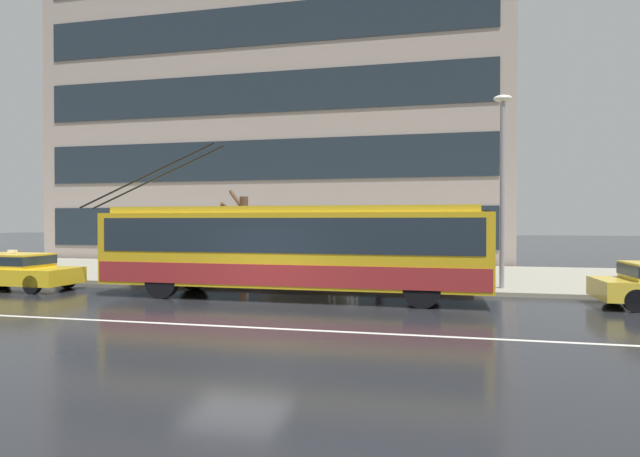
% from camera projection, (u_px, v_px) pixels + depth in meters
% --- Properties ---
extents(ground_plane, '(160.00, 160.00, 0.00)m').
position_uv_depth(ground_plane, '(237.00, 316.00, 13.00)').
color(ground_plane, black).
extents(sidewalk_slab, '(80.00, 10.00, 0.14)m').
position_uv_depth(sidewalk_slab, '(322.00, 274.00, 22.77)').
color(sidewalk_slab, gray).
rests_on(sidewalk_slab, ground_plane).
extents(lane_centre_line, '(72.00, 0.14, 0.01)m').
position_uv_depth(lane_centre_line, '(217.00, 326.00, 11.83)').
color(lane_centre_line, silver).
rests_on(lane_centre_line, ground_plane).
extents(trolleybus, '(13.42, 2.59, 4.94)m').
position_uv_depth(trolleybus, '(291.00, 247.00, 16.21)').
color(trolleybus, gold).
rests_on(trolleybus, ground_plane).
extents(taxi_queued_behind_bus, '(4.44, 1.96, 1.39)m').
position_uv_depth(taxi_queued_behind_bus, '(15.00, 270.00, 18.13)').
color(taxi_queued_behind_bus, yellow).
rests_on(taxi_queued_behind_bus, ground_plane).
extents(bus_shelter, '(4.15, 1.62, 2.54)m').
position_uv_depth(bus_shelter, '(304.00, 231.00, 19.32)').
color(bus_shelter, gray).
rests_on(bus_shelter, sidewalk_slab).
extents(pedestrian_at_shelter, '(1.21, 1.21, 1.97)m').
position_uv_depth(pedestrian_at_shelter, '(329.00, 240.00, 18.27)').
color(pedestrian_at_shelter, '#4A4D46').
rests_on(pedestrian_at_shelter, sidewalk_slab).
extents(pedestrian_approaching_curb, '(1.11, 1.11, 1.89)m').
position_uv_depth(pedestrian_approaching_curb, '(381.00, 242.00, 19.40)').
color(pedestrian_approaching_curb, black).
rests_on(pedestrian_approaching_curb, sidewalk_slab).
extents(street_lamp, '(0.60, 0.32, 6.52)m').
position_uv_depth(street_lamp, '(502.00, 174.00, 17.36)').
color(street_lamp, gray).
rests_on(street_lamp, sidewalk_slab).
extents(street_tree_bare, '(1.60, 1.99, 3.63)m').
position_uv_depth(street_tree_bare, '(242.00, 230.00, 21.53)').
color(street_tree_bare, brown).
rests_on(street_tree_bare, sidewalk_slab).
extents(office_tower_corner_left, '(28.07, 11.45, 23.08)m').
position_uv_depth(office_tower_corner_left, '(284.00, 84.00, 34.26)').
color(office_tower_corner_left, '#A2938A').
rests_on(office_tower_corner_left, ground_plane).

